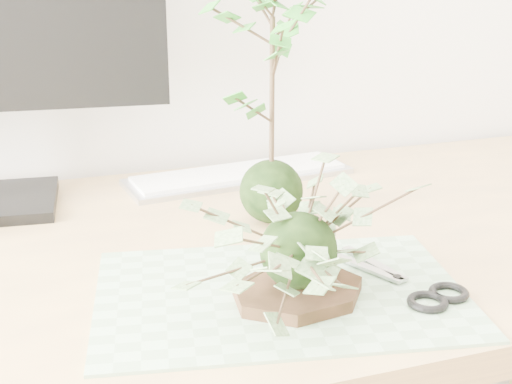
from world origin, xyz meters
TOP-DOWN VIEW (x-y plane):
  - desk at (0.07, 1.23)m, footprint 1.60×0.70m
  - cutting_mat at (0.00, 1.06)m, footprint 0.47×0.35m
  - stone_dish at (0.02, 1.04)m, footprint 0.18×0.18m
  - ivy_kokedama at (0.02, 1.04)m, footprint 0.30×0.30m
  - maple_kokedama at (0.07, 1.28)m, footprint 0.24×0.24m
  - keyboard at (0.09, 1.49)m, footprint 0.40×0.16m
  - scissors at (0.15, 1.00)m, footprint 0.10×0.19m

SIDE VIEW (x-z plane):
  - desk at x=0.07m, z-range 0.28..1.02m
  - cutting_mat at x=0.00m, z-range 0.74..0.74m
  - keyboard at x=0.09m, z-range 0.74..0.75m
  - scissors at x=0.15m, z-range 0.74..0.75m
  - stone_dish at x=0.02m, z-range 0.74..0.76m
  - ivy_kokedama at x=0.02m, z-range 0.76..0.93m
  - maple_kokedama at x=0.07m, z-range 0.82..1.20m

